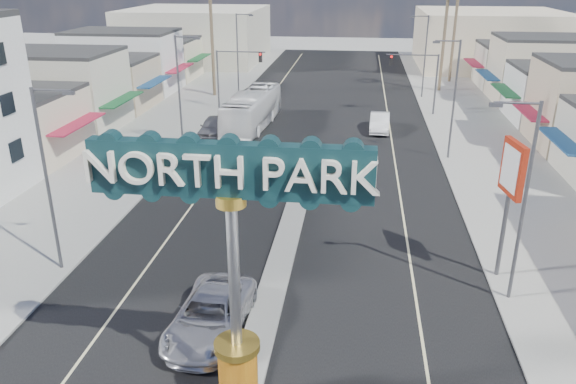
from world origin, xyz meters
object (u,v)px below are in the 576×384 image
(streetlight_l_far, at_px, (239,49))
(streetlight_r_mid, at_px, (452,94))
(suv_left, at_px, (210,315))
(bank_pylon_sign, at_px, (512,176))
(streetlight_l_near, at_px, (49,173))
(car_parked_right, at_px, (380,122))
(streetlight_r_near, at_px, (522,194))
(traffic_signal_left, at_px, (235,68))
(gateway_sign, at_px, (233,251))
(streetlight_l_mid, at_px, (181,87))
(city_bus, at_px, (252,109))
(streetlight_r_far, at_px, (424,52))
(car_parked_left, at_px, (213,127))
(traffic_signal_right, at_px, (418,72))

(streetlight_l_far, xyz_separation_m, streetlight_r_mid, (20.87, -22.00, 0.00))
(suv_left, relative_size, bank_pylon_sign, 0.89)
(streetlight_l_near, relative_size, car_parked_right, 1.85)
(streetlight_r_near, height_order, suv_left, streetlight_r_near)
(car_parked_right, distance_m, bank_pylon_sign, 26.23)
(traffic_signal_left, bearing_deg, streetlight_r_near, -60.01)
(streetlight_l_far, bearing_deg, bank_pylon_sign, -62.37)
(gateway_sign, distance_m, car_parked_right, 36.21)
(streetlight_l_near, height_order, streetlight_l_mid, same)
(car_parked_right, bearing_deg, city_bus, -176.70)
(gateway_sign, distance_m, streetlight_r_far, 51.10)
(streetlight_r_near, bearing_deg, streetlight_r_mid, 90.00)
(suv_left, distance_m, car_parked_right, 32.34)
(gateway_sign, xyz_separation_m, city_bus, (-6.15, 35.19, -4.24))
(streetlight_r_far, xyz_separation_m, city_bus, (-16.58, -14.83, -3.38))
(streetlight_l_near, relative_size, city_bus, 0.74)
(suv_left, bearing_deg, streetlight_l_near, 157.42)
(streetlight_r_mid, relative_size, bank_pylon_sign, 1.36)
(streetlight_l_mid, height_order, city_bus, streetlight_l_mid)
(gateway_sign, bearing_deg, car_parked_left, 105.77)
(traffic_signal_right, bearing_deg, suv_left, -106.38)
(traffic_signal_right, height_order, streetlight_r_near, streetlight_r_near)
(streetlight_r_far, bearing_deg, suv_left, -105.11)
(streetlight_l_mid, distance_m, city_bus, 9.01)
(streetlight_l_mid, relative_size, city_bus, 0.74)
(traffic_signal_left, bearing_deg, streetlight_r_far, 22.20)
(gateway_sign, relative_size, bank_pylon_sign, 1.38)
(streetlight_l_far, relative_size, streetlight_r_near, 1.00)
(car_parked_left, height_order, bank_pylon_sign, bank_pylon_sign)
(streetlight_l_near, bearing_deg, streetlight_r_mid, 43.79)
(car_parked_left, bearing_deg, gateway_sign, -74.97)
(streetlight_l_far, distance_m, streetlight_r_near, 46.90)
(streetlight_l_mid, distance_m, streetlight_r_near, 28.90)
(streetlight_l_mid, xyz_separation_m, streetlight_r_far, (20.87, 22.00, 0.00))
(traffic_signal_right, distance_m, streetlight_l_mid, 24.11)
(car_parked_right, relative_size, bank_pylon_sign, 0.74)
(streetlight_r_near, xyz_separation_m, car_parked_right, (-4.93, 27.40, -4.27))
(city_bus, distance_m, bank_pylon_sign, 30.35)
(streetlight_r_near, bearing_deg, streetlight_r_far, 90.00)
(car_parked_right, height_order, bank_pylon_sign, bank_pylon_sign)
(gateway_sign, relative_size, city_bus, 0.76)
(streetlight_r_far, bearing_deg, city_bus, -138.18)
(traffic_signal_right, xyz_separation_m, car_parked_left, (-18.18, -10.14, -3.42))
(traffic_signal_left, xyz_separation_m, bank_pylon_sign, (19.68, -31.98, 0.85))
(traffic_signal_right, height_order, streetlight_r_far, streetlight_r_far)
(traffic_signal_right, bearing_deg, city_bus, -156.00)
(streetlight_r_far, height_order, car_parked_right, streetlight_r_far)
(gateway_sign, relative_size, streetlight_l_far, 1.02)
(traffic_signal_left, relative_size, car_parked_right, 1.23)
(streetlight_r_near, distance_m, streetlight_r_far, 42.00)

